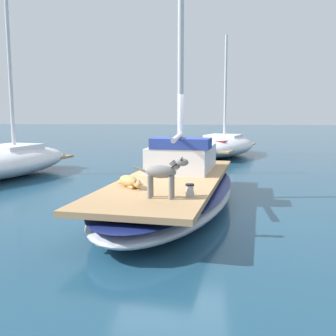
{
  "coord_description": "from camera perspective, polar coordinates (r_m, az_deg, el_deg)",
  "views": [
    {
      "loc": [
        0.69,
        -8.55,
        2.08
      ],
      "look_at": [
        0.0,
        -1.0,
        1.01
      ],
      "focal_mm": 42.29,
      "sensor_mm": 36.0,
      "label": 1
    }
  ],
  "objects": [
    {
      "name": "ground_plane",
      "position": [
        8.82,
        0.59,
        -5.6
      ],
      "size": [
        120.0,
        120.0,
        0.0
      ],
      "primitive_type": "plane",
      "color": "navy"
    },
    {
      "name": "sailboat_main",
      "position": [
        8.75,
        0.6,
        -3.47
      ],
      "size": [
        3.5,
        7.52,
        0.66
      ],
      "color": "#B2B7C1",
      "rests_on": "ground"
    },
    {
      "name": "mast_main",
      "position": [
        9.57,
        1.82,
        21.05
      ],
      "size": [
        0.14,
        2.27,
        7.91
      ],
      "color": "silver",
      "rests_on": "sailboat_main"
    },
    {
      "name": "cabin_house",
      "position": [
        9.73,
        2.11,
        1.68
      ],
      "size": [
        1.69,
        2.4,
        0.84
      ],
      "color": "silver",
      "rests_on": "sailboat_main"
    },
    {
      "name": "dog_grey",
      "position": [
        6.53,
        -0.64,
        -0.75
      ],
      "size": [
        0.94,
        0.29,
        0.7
      ],
      "color": "gray",
      "rests_on": "sailboat_main"
    },
    {
      "name": "dog_tan",
      "position": [
        7.61,
        -5.58,
        -1.95
      ],
      "size": [
        0.64,
        0.81,
        0.22
      ],
      "color": "tan",
      "rests_on": "sailboat_main"
    },
    {
      "name": "deck_winch",
      "position": [
        6.78,
        3.16,
        -3.22
      ],
      "size": [
        0.16,
        0.16,
        0.21
      ],
      "color": "#B7B7BC",
      "rests_on": "sailboat_main"
    },
    {
      "name": "coiled_rope",
      "position": [
        7.89,
        -4.98,
        -2.2
      ],
      "size": [
        0.32,
        0.32,
        0.04
      ],
      "primitive_type": "torus",
      "color": "beige",
      "rests_on": "sailboat_main"
    },
    {
      "name": "moored_boat_far_astern",
      "position": [
        19.08,
        7.62,
        3.27
      ],
      "size": [
        4.52,
        6.38,
        5.72
      ],
      "color": "white",
      "rests_on": "ground"
    },
    {
      "name": "moored_boat_port_side",
      "position": [
        13.79,
        -22.78,
        0.95
      ],
      "size": [
        3.76,
        6.24,
        7.84
      ],
      "color": "white",
      "rests_on": "ground"
    }
  ]
}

